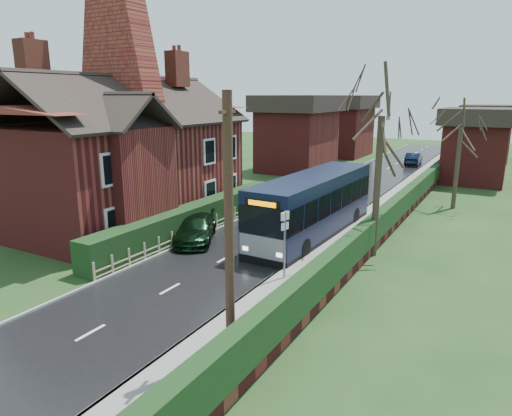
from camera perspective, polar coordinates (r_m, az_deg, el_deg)
The scene contains 18 objects.
ground at distance 20.32m, azimuth -7.07°, elevation -8.05°, with size 140.00×140.00×0.00m, color #304F22.
road at distance 28.54m, azimuth 4.86°, elevation -1.50°, with size 6.00×100.00×0.02m, color black.
pavement at distance 27.12m, azimuth 13.06°, elevation -2.51°, with size 2.50×100.00×0.14m, color slate.
kerb_right at distance 27.46m, azimuth 10.67°, elevation -2.19°, with size 0.12×100.00×0.14m, color gray.
kerb_left at distance 29.88m, azimuth -0.46°, elevation -0.67°, with size 0.12×100.00×0.10m, color gray.
front_hedge at distance 26.10m, azimuth -7.55°, elevation -1.25°, with size 1.20×16.00×1.60m, color black.
picket_fence at distance 25.76m, azimuth -6.19°, elevation -2.21°, with size 0.10×16.00×0.90m, color tan, non-canonical shape.
right_wall_hedge at distance 26.51m, azimuth 16.38°, elevation -0.97°, with size 0.60×50.00×1.80m.
brick_house at distance 28.41m, azimuth -15.96°, elevation 6.92°, with size 9.30×14.60×10.30m.
bus at distance 25.12m, azimuth 7.18°, elevation 0.25°, with size 2.92×11.25×3.39m.
car_silver at distance 31.33m, azimuth 1.75°, elevation 1.09°, with size 1.47×3.66×1.25m, color #AAA9AE.
car_green at distance 24.52m, azimuth -7.54°, elevation -2.56°, with size 1.87×4.59×1.33m, color black.
car_distant at distance 54.11m, azimuth 19.10°, elevation 5.82°, with size 1.47×4.21×1.39m, color black.
bus_stop_sign at distance 18.72m, azimuth 3.62°, elevation -3.42°, with size 0.18×0.46×3.03m.
telegraph_pole at distance 12.56m, azimuth -3.38°, elevation -3.06°, with size 0.28×0.99×7.70m.
tree_right_near at distance 21.76m, azimuth 15.52°, elevation 12.23°, with size 4.41×4.41×9.52m.
tree_right_far at distance 33.45m, azimuth 24.34°, elevation 9.74°, with size 4.05×4.05×7.83m.
tree_house_side at distance 38.01m, azimuth -6.92°, elevation 12.58°, with size 3.98×3.98×9.05m.
Camera 1 is at (11.32, -15.10, 7.54)m, focal length 32.00 mm.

